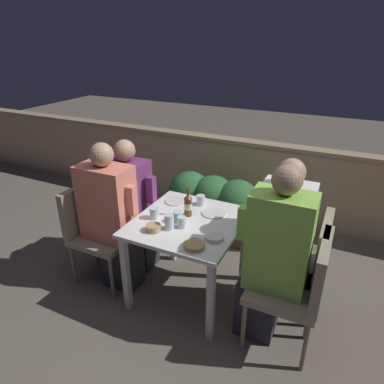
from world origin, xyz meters
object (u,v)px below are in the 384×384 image
at_px(person_purple_stripe, 132,205).
at_px(person_green_blouse, 273,258).
at_px(chair_right_far, 304,260).
at_px(person_white_polo, 278,239).
at_px(chair_left_far, 115,210).
at_px(chair_right_near, 301,283).
at_px(person_coral_top, 112,218).
at_px(beer_bottle, 188,205).
at_px(chair_left_near, 94,224).

bearing_deg(person_purple_stripe, person_green_blouse, -13.37).
relative_size(chair_right_far, person_white_polo, 0.68).
xyz_separation_m(chair_left_far, person_white_polo, (1.55, -0.05, 0.12)).
height_order(chair_right_near, person_green_blouse, person_green_blouse).
bearing_deg(person_coral_top, beer_bottle, 18.14).
bearing_deg(beer_bottle, chair_left_near, -166.18).
bearing_deg(person_white_polo, chair_right_far, -0.00).
xyz_separation_m(person_purple_stripe, beer_bottle, (0.62, -0.10, 0.19)).
relative_size(chair_left_near, person_white_polo, 0.68).
xyz_separation_m(person_green_blouse, person_white_polo, (-0.02, 0.28, -0.02)).
bearing_deg(chair_left_far, person_purple_stripe, -0.00).
xyz_separation_m(person_purple_stripe, chair_right_far, (1.55, -0.05, -0.09)).
distance_m(chair_right_far, person_white_polo, 0.24).
height_order(person_coral_top, chair_right_far, person_coral_top).
height_order(person_coral_top, chair_left_far, person_coral_top).
xyz_separation_m(chair_left_far, person_purple_stripe, (0.21, -0.00, 0.09)).
height_order(person_coral_top, chair_right_near, person_coral_top).
bearing_deg(person_coral_top, person_green_blouse, -0.83).
bearing_deg(person_green_blouse, chair_left_far, 168.32).
relative_size(chair_left_near, person_green_blouse, 0.66).
height_order(chair_left_near, chair_left_far, same).
bearing_deg(person_coral_top, chair_right_near, -0.72).
distance_m(chair_right_near, beer_bottle, 1.01).
height_order(person_coral_top, beer_bottle, person_coral_top).
relative_size(person_green_blouse, beer_bottle, 5.46).
distance_m(chair_left_near, person_coral_top, 0.23).
relative_size(person_coral_top, chair_left_far, 1.46).
bearing_deg(person_green_blouse, chair_right_far, 56.80).
bearing_deg(beer_bottle, person_purple_stripe, 170.51).
bearing_deg(chair_right_near, person_green_blouse, 180.00).
distance_m(person_green_blouse, chair_right_far, 0.36).
distance_m(person_coral_top, person_white_polo, 1.36).
bearing_deg(chair_left_near, person_coral_top, 0.00).
xyz_separation_m(chair_left_near, person_white_polo, (1.54, 0.26, 0.12)).
xyz_separation_m(chair_right_near, beer_bottle, (-0.95, 0.22, 0.28)).
bearing_deg(chair_right_near, person_white_polo, 128.67).
distance_m(chair_left_far, person_white_polo, 1.56).
height_order(person_purple_stripe, chair_right_far, person_purple_stripe).
xyz_separation_m(chair_left_near, chair_right_far, (1.75, 0.26, 0.00)).
bearing_deg(person_purple_stripe, person_white_polo, -1.95).
height_order(chair_left_far, chair_right_far, same).
distance_m(chair_right_far, beer_bottle, 0.97).
relative_size(person_white_polo, beer_bottle, 5.25).
height_order(person_green_blouse, beer_bottle, person_green_blouse).
xyz_separation_m(chair_left_near, chair_right_near, (1.77, -0.02, 0.00)).
relative_size(chair_left_near, chair_right_far, 1.00).
height_order(chair_left_near, person_coral_top, person_coral_top).
xyz_separation_m(person_coral_top, chair_right_far, (1.54, 0.26, -0.11)).
relative_size(person_green_blouse, chair_right_far, 1.52).
xyz_separation_m(person_coral_top, beer_bottle, (0.61, 0.20, 0.16)).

